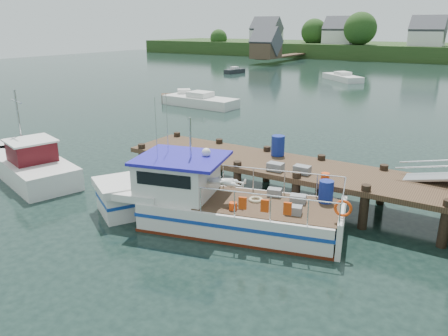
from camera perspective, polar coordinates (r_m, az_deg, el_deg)
The scene contains 8 objects.
ground_plane at distance 18.51m, azimuth 5.09°, elevation -3.10°, with size 160.00×160.00×0.00m, color black.
dock at distance 16.14m, azimuth 26.41°, elevation 0.19°, with size 16.60×3.00×4.78m.
lobster_boat at distance 15.24m, azimuth -1.99°, elevation -4.53°, with size 9.34×4.59×4.50m.
work_boat at distance 22.08m, azimuth -24.25°, elevation 0.59°, with size 7.52×4.06×3.97m.
moored_rowboat at distance 40.21m, azimuth -5.23°, elevation 9.18°, with size 3.97×3.68×1.18m.
moored_a at distance 38.09m, azimuth -3.11°, elevation 8.76°, with size 6.88×2.69×1.24m.
moored_d at distance 57.92m, azimuth 15.21°, elevation 11.37°, with size 6.26×6.04×1.10m.
moored_e at distance 64.55m, azimuth 1.40°, elevation 12.57°, with size 1.81×3.58×0.94m.
Camera 1 is at (7.67, -15.45, 6.71)m, focal length 35.00 mm.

